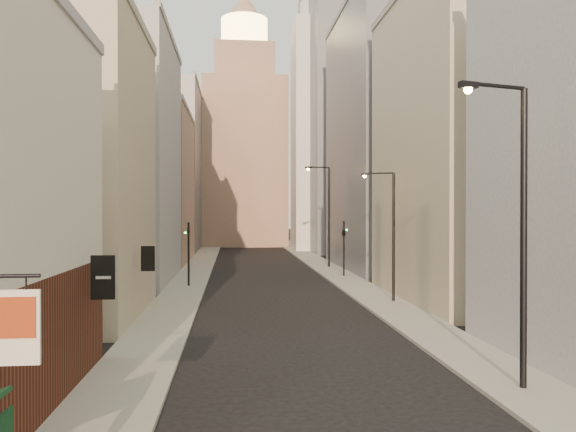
{
  "coord_description": "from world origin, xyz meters",
  "views": [
    {
      "loc": [
        -2.9,
        -5.47,
        5.84
      ],
      "look_at": [
        -0.23,
        21.97,
        5.61
      ],
      "focal_mm": 35.0,
      "sensor_mm": 36.0,
      "label": 1
    }
  ],
  "objects_px": {
    "streetlamp_mid": "(390,228)",
    "streetlamp_far": "(327,210)",
    "traffic_light_left": "(189,241)",
    "white_tower": "(320,126)",
    "streetlamp_near": "(517,218)",
    "traffic_light_right": "(344,235)",
    "clock_tower": "(244,143)"
  },
  "relations": [
    {
      "from": "white_tower",
      "to": "streetlamp_far",
      "type": "xyz_separation_m",
      "value": [
        -3.39,
        -26.65,
        -12.66
      ]
    },
    {
      "from": "clock_tower",
      "to": "white_tower",
      "type": "relative_size",
      "value": 1.08
    },
    {
      "from": "traffic_light_right",
      "to": "traffic_light_left",
      "type": "bearing_deg",
      "value": 41.4
    },
    {
      "from": "clock_tower",
      "to": "traffic_light_left",
      "type": "height_order",
      "value": "clock_tower"
    },
    {
      "from": "clock_tower",
      "to": "traffic_light_right",
      "type": "distance_m",
      "value": 51.35
    },
    {
      "from": "traffic_light_left",
      "to": "traffic_light_right",
      "type": "relative_size",
      "value": 1.0
    },
    {
      "from": "streetlamp_far",
      "to": "streetlamp_near",
      "type": "bearing_deg",
      "value": -104.28
    },
    {
      "from": "streetlamp_far",
      "to": "traffic_light_right",
      "type": "height_order",
      "value": "streetlamp_far"
    },
    {
      "from": "white_tower",
      "to": "streetlamp_near",
      "type": "height_order",
      "value": "white_tower"
    },
    {
      "from": "clock_tower",
      "to": "streetlamp_mid",
      "type": "bearing_deg",
      "value": -82.7
    },
    {
      "from": "white_tower",
      "to": "streetlamp_far",
      "type": "bearing_deg",
      "value": -97.24
    },
    {
      "from": "white_tower",
      "to": "streetlamp_mid",
      "type": "relative_size",
      "value": 4.98
    },
    {
      "from": "streetlamp_far",
      "to": "traffic_light_left",
      "type": "height_order",
      "value": "streetlamp_far"
    },
    {
      "from": "streetlamp_mid",
      "to": "streetlamp_far",
      "type": "distance_m",
      "value": 22.01
    },
    {
      "from": "white_tower",
      "to": "traffic_light_right",
      "type": "xyz_separation_m",
      "value": [
        -3.21,
        -34.81,
        -14.89
      ]
    },
    {
      "from": "streetlamp_near",
      "to": "streetlamp_mid",
      "type": "height_order",
      "value": "streetlamp_near"
    },
    {
      "from": "streetlamp_near",
      "to": "streetlamp_far",
      "type": "bearing_deg",
      "value": 74.79
    },
    {
      "from": "streetlamp_near",
      "to": "traffic_light_right",
      "type": "bearing_deg",
      "value": 74.31
    },
    {
      "from": "white_tower",
      "to": "streetlamp_near",
      "type": "distance_m",
      "value": 67.67
    },
    {
      "from": "streetlamp_mid",
      "to": "traffic_light_left",
      "type": "distance_m",
      "value": 15.87
    },
    {
      "from": "streetlamp_mid",
      "to": "white_tower",
      "type": "bearing_deg",
      "value": 104.15
    },
    {
      "from": "white_tower",
      "to": "streetlamp_far",
      "type": "relative_size",
      "value": 3.99
    },
    {
      "from": "traffic_light_right",
      "to": "streetlamp_near",
      "type": "bearing_deg",
      "value": 108.18
    },
    {
      "from": "streetlamp_mid",
      "to": "streetlamp_far",
      "type": "bearing_deg",
      "value": 108.73
    },
    {
      "from": "clock_tower",
      "to": "traffic_light_right",
      "type": "bearing_deg",
      "value": -80.94
    },
    {
      "from": "streetlamp_near",
      "to": "clock_tower",
      "type": "bearing_deg",
      "value": 80.53
    },
    {
      "from": "streetlamp_mid",
      "to": "traffic_light_left",
      "type": "xyz_separation_m",
      "value": [
        -13.35,
        8.5,
        -1.15
      ]
    },
    {
      "from": "traffic_light_left",
      "to": "white_tower",
      "type": "bearing_deg",
      "value": -126.31
    },
    {
      "from": "streetlamp_mid",
      "to": "streetlamp_far",
      "type": "height_order",
      "value": "streetlamp_far"
    },
    {
      "from": "clock_tower",
      "to": "streetlamp_mid",
      "type": "height_order",
      "value": "clock_tower"
    },
    {
      "from": "clock_tower",
      "to": "streetlamp_near",
      "type": "bearing_deg",
      "value": -84.9
    },
    {
      "from": "streetlamp_near",
      "to": "streetlamp_far",
      "type": "relative_size",
      "value": 0.95
    }
  ]
}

